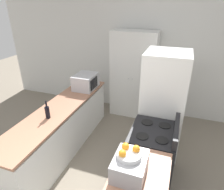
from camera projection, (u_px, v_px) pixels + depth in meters
name	position (u px, v px, depth m)	size (l,w,h in m)	color
wall_back	(134.00, 58.00, 4.70)	(7.00, 0.06, 2.60)	silver
counter_left	(62.00, 130.00, 3.59)	(0.60, 2.72, 0.88)	silver
pantry_cabinet	(133.00, 75.00, 4.57)	(0.99, 0.50, 1.97)	silver
stove	(151.00, 155.00, 2.97)	(0.66, 0.74, 1.04)	black
refrigerator	(163.00, 105.00, 3.42)	(0.72, 0.72, 1.83)	white
microwave	(86.00, 82.00, 4.08)	(0.41, 0.51, 0.30)	#B2B2B7
wine_bottle	(47.00, 112.00, 3.05)	(0.07, 0.07, 0.29)	black
toaster_oven	(130.00, 166.00, 2.05)	(0.34, 0.40, 0.22)	#939399
fruit_bowl	(129.00, 153.00, 2.01)	(0.26, 0.26, 0.11)	silver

